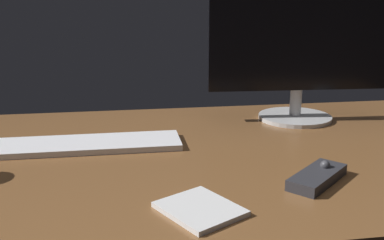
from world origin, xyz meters
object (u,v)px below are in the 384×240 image
media_remote (318,177)px  keyboard (89,144)px  notepad (200,209)px  monitor (299,42)px

media_remote → keyboard: bearing=106.5°
media_remote → notepad: (-24.49, -8.55, -0.67)cm
keyboard → media_remote: (44.96, -28.06, 0.41)cm
monitor → media_remote: size_ratio=3.40×
keyboard → notepad: size_ratio=3.40×
keyboard → media_remote: bearing=-32.2°
media_remote → notepad: size_ratio=1.19×
monitor → keyboard: size_ratio=1.19×
monitor → notepad: (-37.53, -53.25, -21.80)cm
media_remote → monitor: bearing=32.2°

